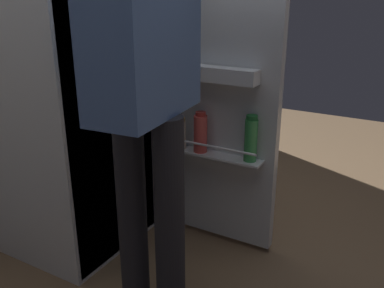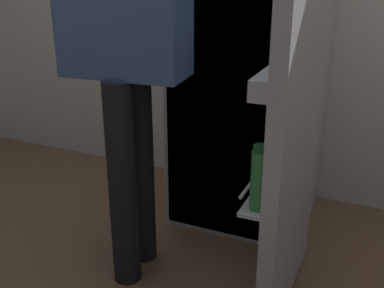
# 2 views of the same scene
# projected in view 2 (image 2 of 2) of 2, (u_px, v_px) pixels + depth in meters

# --- Properties ---
(ground_plane) EXTENTS (6.33, 6.33, 0.00)m
(ground_plane) POSITION_uv_depth(u_px,v_px,m) (208.00, 264.00, 2.22)
(ground_plane) COLOR brown
(refrigerator) EXTENTS (0.74, 1.30, 1.72)m
(refrigerator) POSITION_uv_depth(u_px,v_px,m) (255.00, 59.00, 2.31)
(refrigerator) COLOR silver
(refrigerator) RESTS_ON ground_plane
(person) EXTENTS (0.63, 0.79, 1.78)m
(person) POSITION_uv_depth(u_px,v_px,m) (127.00, 24.00, 1.80)
(person) COLOR black
(person) RESTS_ON ground_plane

